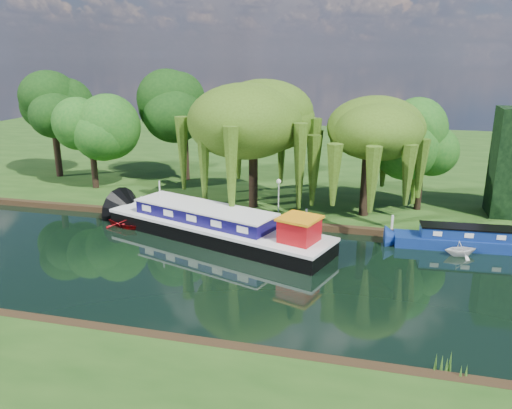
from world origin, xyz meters
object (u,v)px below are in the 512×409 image
(dutch_barge, at_px, (217,227))
(red_dinghy, at_px, (131,226))
(narrowboat, at_px, (481,241))
(white_cruiser, at_px, (460,256))

(dutch_barge, distance_m, red_dinghy, 7.08)
(narrowboat, xyz_separation_m, white_cruiser, (-1.45, -1.55, -0.57))
(white_cruiser, bearing_deg, red_dinghy, 70.33)
(narrowboat, distance_m, white_cruiser, 2.19)
(white_cruiser, bearing_deg, narrowboat, -62.86)
(dutch_barge, relative_size, narrowboat, 1.55)
(red_dinghy, xyz_separation_m, white_cruiser, (22.67, 0.04, 0.00))
(red_dinghy, height_order, white_cruiser, white_cruiser)
(dutch_barge, xyz_separation_m, narrowboat, (17.16, 2.48, -0.31))
(dutch_barge, height_order, narrowboat, dutch_barge)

